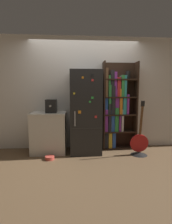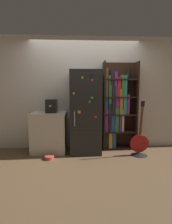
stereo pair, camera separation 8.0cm
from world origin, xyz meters
The scene contains 8 objects.
ground_plane centered at (0.00, 0.00, 0.00)m, with size 16.00×16.00×0.00m, color brown.
wall_back centered at (0.00, 0.47, 1.30)m, with size 8.00×0.05×2.60m.
refrigerator centered at (0.00, 0.12, 0.89)m, with size 0.66×0.68×1.78m.
bookshelf centered at (0.73, 0.33, 0.98)m, with size 0.79×0.28×2.01m.
kitchen_counter centered at (-0.80, 0.16, 0.44)m, with size 0.75×0.60×0.88m.
espresso_machine centered at (-0.74, 0.15, 1.02)m, with size 0.23×0.35×0.29m.
guitar centered at (1.12, -0.17, 0.17)m, with size 0.39×0.35×1.15m.
pet_bowl centered at (-0.74, -0.30, 0.04)m, with size 0.19×0.19×0.07m.
Camera 2 is at (-0.17, -3.67, 1.31)m, focal length 28.00 mm.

